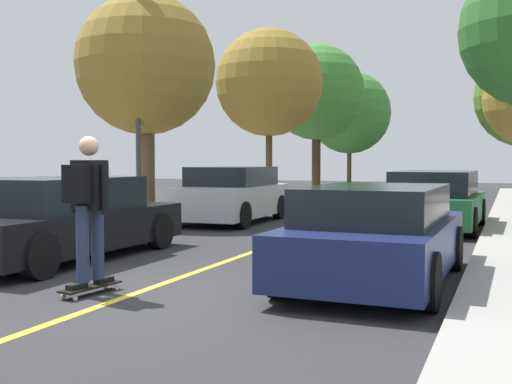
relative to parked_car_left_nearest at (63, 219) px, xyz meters
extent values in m
plane|color=#2D2D30|center=(2.53, -1.60, -0.64)|extent=(80.00, 80.00, 0.00)
cube|color=gold|center=(2.53, 2.40, -0.64)|extent=(0.12, 39.20, 0.01)
cube|color=black|center=(0.00, 0.02, -0.16)|extent=(1.87, 4.53, 0.61)
cube|color=black|center=(0.00, -0.06, 0.41)|extent=(1.63, 2.61, 0.53)
cylinder|color=black|center=(0.87, -1.52, -0.32)|extent=(0.23, 0.64, 0.64)
cylinder|color=black|center=(0.84, 1.59, -0.32)|extent=(0.23, 0.64, 0.64)
cylinder|color=black|center=(-0.87, 1.57, -0.32)|extent=(0.23, 0.64, 0.64)
cube|color=#B7B7BC|center=(0.00, 6.39, -0.08)|extent=(2.02, 4.11, 0.76)
cube|color=black|center=(-0.01, 6.58, 0.54)|extent=(1.74, 2.44, 0.48)
cylinder|color=black|center=(0.93, 5.09, -0.32)|extent=(0.24, 0.65, 0.64)
cylinder|color=black|center=(-0.85, 5.03, -0.32)|extent=(0.24, 0.65, 0.64)
cylinder|color=black|center=(0.85, 7.74, -0.32)|extent=(0.24, 0.65, 0.64)
cylinder|color=black|center=(-0.93, 7.69, -0.32)|extent=(0.24, 0.65, 0.64)
cube|color=navy|center=(5.06, -0.01, -0.15)|extent=(1.81, 4.12, 0.62)
cube|color=black|center=(5.06, -0.11, 0.39)|extent=(1.58, 2.55, 0.46)
cylinder|color=black|center=(4.25, 1.35, -0.32)|extent=(0.23, 0.64, 0.64)
cylinder|color=black|center=(5.89, 1.33, -0.32)|extent=(0.23, 0.64, 0.64)
cylinder|color=black|center=(4.22, -1.35, -0.32)|extent=(0.23, 0.64, 0.64)
cylinder|color=black|center=(5.86, -1.37, -0.32)|extent=(0.23, 0.64, 0.64)
cube|color=#1E5B33|center=(5.06, 6.76, -0.15)|extent=(1.93, 4.26, 0.62)
cube|color=black|center=(5.05, 6.52, 0.43)|extent=(1.69, 2.84, 0.54)
cylinder|color=black|center=(4.21, 8.19, -0.32)|extent=(0.23, 0.64, 0.64)
cylinder|color=black|center=(5.95, 8.16, -0.32)|extent=(0.23, 0.64, 0.64)
cylinder|color=black|center=(4.16, 5.36, -0.32)|extent=(0.23, 0.64, 0.64)
cylinder|color=black|center=(5.90, 5.33, -0.32)|extent=(0.23, 0.64, 0.64)
cylinder|color=brown|center=(-2.11, 5.84, 0.89)|extent=(0.43, 0.43, 2.78)
sphere|color=olive|center=(-2.11, 5.84, 3.40)|extent=(3.59, 3.59, 3.59)
cylinder|color=#4C3823|center=(-2.11, 14.65, 1.15)|extent=(0.26, 0.26, 3.29)
sphere|color=olive|center=(-2.11, 14.65, 3.95)|extent=(4.16, 4.16, 4.16)
cylinder|color=#3D2D1E|center=(-2.11, 20.96, 1.28)|extent=(0.42, 0.42, 3.56)
sphere|color=#3D7F33|center=(-2.11, 20.96, 4.21)|extent=(4.59, 4.59, 4.59)
cylinder|color=#4C3823|center=(-2.11, 27.58, 0.87)|extent=(0.25, 0.25, 2.74)
sphere|color=#3D7F33|center=(-2.11, 27.58, 3.70)|extent=(4.75, 4.75, 4.75)
cylinder|color=#B2140F|center=(-1.50, 5.79, -0.23)|extent=(0.20, 0.20, 0.55)
sphere|color=#B2140F|center=(-1.50, 5.79, 0.11)|extent=(0.18, 0.18, 0.18)
cylinder|color=#38383D|center=(-1.75, 4.91, 2.35)|extent=(0.12, 0.12, 5.71)
cube|color=black|center=(2.06, -2.01, -0.55)|extent=(0.33, 0.86, 0.02)
cylinder|color=beige|center=(2.01, -1.66, -0.61)|extent=(0.03, 0.06, 0.06)
cylinder|color=beige|center=(2.20, -1.68, -0.61)|extent=(0.03, 0.06, 0.06)
cylinder|color=beige|center=(1.92, -2.33, -0.61)|extent=(0.03, 0.06, 0.06)
cylinder|color=beige|center=(2.11, -2.36, -0.61)|extent=(0.03, 0.06, 0.06)
cube|color=#99999E|center=(2.11, -1.67, -0.57)|extent=(0.10, 0.05, 0.02)
cube|color=#99999E|center=(2.02, -2.34, -0.57)|extent=(0.10, 0.05, 0.02)
cube|color=black|center=(2.09, -1.79, -0.51)|extent=(0.13, 0.27, 0.06)
cube|color=black|center=(2.03, -2.22, -0.51)|extent=(0.13, 0.27, 0.06)
cylinder|color=#283351|center=(2.08, -1.89, -0.03)|extent=(0.17, 0.17, 0.90)
cylinder|color=#283351|center=(2.05, -2.13, -0.03)|extent=(0.17, 0.17, 0.90)
cube|color=black|center=(2.06, -2.01, 0.66)|extent=(0.43, 0.27, 0.59)
sphere|color=tan|center=(2.06, -2.01, 1.11)|extent=(0.23, 0.23, 0.23)
cylinder|color=black|center=(1.82, -1.97, 0.61)|extent=(0.10, 0.10, 0.58)
cylinder|color=black|center=(2.30, -2.04, 0.61)|extent=(0.10, 0.10, 0.58)
cube|color=black|center=(2.04, -2.20, 0.68)|extent=(0.32, 0.22, 0.44)
camera|label=1|loc=(6.65, -8.03, 0.95)|focal=43.79mm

